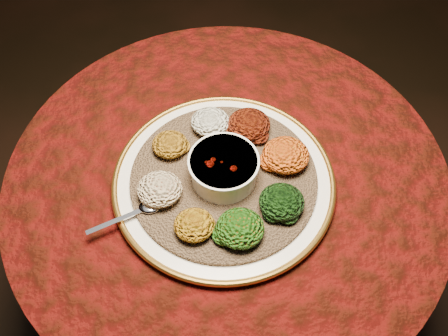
{
  "coord_description": "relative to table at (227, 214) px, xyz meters",
  "views": [
    {
      "loc": [
        -0.02,
        -0.6,
        1.62
      ],
      "look_at": [
        -0.01,
        -0.0,
        0.76
      ],
      "focal_mm": 40.0,
      "sensor_mm": 36.0,
      "label": 1
    }
  ],
  "objects": [
    {
      "name": "platter",
      "position": [
        -0.01,
        -0.03,
        0.19
      ],
      "size": [
        0.56,
        0.56,
        0.02
      ],
      "rotation": [
        0.0,
        0.0,
        -0.3
      ],
      "color": "white",
      "rests_on": "table"
    },
    {
      "name": "injera",
      "position": [
        -0.01,
        -0.03,
        0.2
      ],
      "size": [
        0.49,
        0.49,
        0.01
      ],
      "primitive_type": "cylinder",
      "rotation": [
        0.0,
        0.0,
        -0.32
      ],
      "color": "olive",
      "rests_on": "platter"
    },
    {
      "name": "table",
      "position": [
        0.0,
        0.0,
        0.0
      ],
      "size": [
        0.96,
        0.96,
        0.73
      ],
      "color": "black",
      "rests_on": "ground"
    },
    {
      "name": "portion_gomen",
      "position": [
        0.1,
        -0.1,
        0.23
      ],
      "size": [
        0.09,
        0.09,
        0.04
      ],
      "primitive_type": "ellipsoid",
      "color": "black",
      "rests_on": "injera"
    },
    {
      "name": "stew_bowl",
      "position": [
        -0.01,
        -0.03,
        0.24
      ],
      "size": [
        0.14,
        0.14,
        0.06
      ],
      "color": "white",
      "rests_on": "injera"
    },
    {
      "name": "spoon",
      "position": [
        -0.17,
        -0.11,
        0.21
      ],
      "size": [
        0.14,
        0.08,
        0.01
      ],
      "rotation": [
        0.0,
        0.0,
        -2.69
      ],
      "color": "silver",
      "rests_on": "injera"
    },
    {
      "name": "portion_tikil",
      "position": [
        0.12,
        0.01,
        0.23
      ],
      "size": [
        0.1,
        0.09,
        0.05
      ],
      "primitive_type": "ellipsoid",
      "color": "#B0750E",
      "rests_on": "injera"
    },
    {
      "name": "portion_mixveg",
      "position": [
        0.02,
        -0.16,
        0.23
      ],
      "size": [
        0.09,
        0.09,
        0.04
      ],
      "primitive_type": "ellipsoid",
      "color": "#A0420A",
      "rests_on": "injera"
    },
    {
      "name": "portion_timatim",
      "position": [
        -0.14,
        -0.07,
        0.23
      ],
      "size": [
        0.09,
        0.09,
        0.04
      ],
      "primitive_type": "ellipsoid",
      "color": "maroon",
      "rests_on": "injera"
    },
    {
      "name": "portion_kitfo",
      "position": [
        0.05,
        0.09,
        0.23
      ],
      "size": [
        0.09,
        0.09,
        0.05
      ],
      "primitive_type": "ellipsoid",
      "color": "black",
      "rests_on": "injera"
    },
    {
      "name": "portion_kik",
      "position": [
        -0.07,
        -0.15,
        0.23
      ],
      "size": [
        0.08,
        0.07,
        0.04
      ],
      "primitive_type": "ellipsoid",
      "color": "#A1700E",
      "rests_on": "injera"
    },
    {
      "name": "portion_shiro",
      "position": [
        -0.12,
        0.04,
        0.23
      ],
      "size": [
        0.08,
        0.07,
        0.04
      ],
      "primitive_type": "ellipsoid",
      "color": "#976312",
      "rests_on": "injera"
    },
    {
      "name": "portion_ayib",
      "position": [
        -0.04,
        0.1,
        0.23
      ],
      "size": [
        0.09,
        0.08,
        0.04
      ],
      "primitive_type": "ellipsoid",
      "color": "silver",
      "rests_on": "injera"
    }
  ]
}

